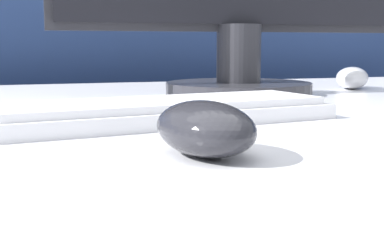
# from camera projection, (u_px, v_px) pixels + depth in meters

# --- Properties ---
(partition_panel) EXTENTS (5.00, 0.03, 1.19)m
(partition_panel) POSITION_uv_depth(u_px,v_px,m) (110.00, 155.00, 1.30)
(partition_panel) COLOR navy
(partition_panel) RESTS_ON ground_plane
(computer_mouse_near) EXTENTS (0.08, 0.11, 0.04)m
(computer_mouse_near) POSITION_uv_depth(u_px,v_px,m) (205.00, 128.00, 0.39)
(computer_mouse_near) COLOR #232328
(computer_mouse_near) RESTS_ON desk
(keyboard) EXTENTS (0.38, 0.17, 0.02)m
(keyboard) POSITION_uv_depth(u_px,v_px,m) (162.00, 112.00, 0.56)
(keyboard) COLOR silver
(keyboard) RESTS_ON desk
(computer_mouse_far) EXTENTS (0.11, 0.12, 0.04)m
(computer_mouse_far) POSITION_uv_depth(u_px,v_px,m) (352.00, 78.00, 0.99)
(computer_mouse_far) COLOR silver
(computer_mouse_far) RESTS_ON desk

